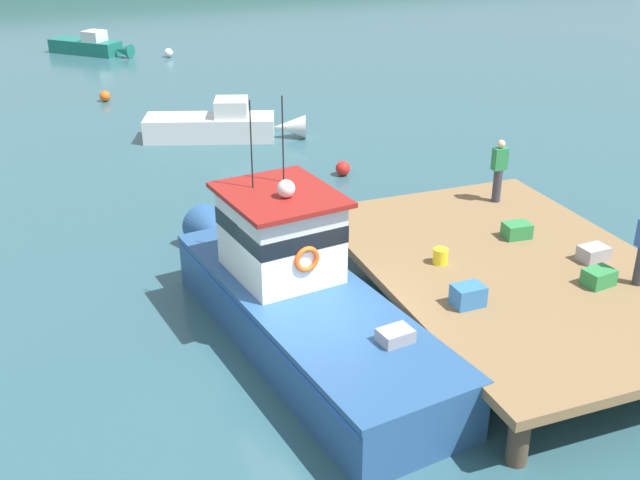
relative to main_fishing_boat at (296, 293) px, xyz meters
The scene contains 14 objects.
ground_plane 1.31m from the main_fishing_boat, 98.09° to the right, with size 200.00×200.00×0.00m, color #2D5660.
dock 4.76m from the main_fishing_boat, 10.06° to the right, with size 6.00×9.00×1.20m.
main_fishing_boat is the anchor object (origin of this frame).
crate_stack_mid_dock 6.49m from the main_fishing_boat, 10.82° to the right, with size 0.60×0.44×0.32m, color #9E9EA3.
crate_stack_near_edge 5.53m from the main_fishing_boat, ahead, with size 0.60×0.44×0.34m, color #2D8442.
crate_single_by_cleat 3.46m from the main_fishing_boat, 34.50° to the right, with size 0.60×0.44×0.42m, color #3370B2.
crate_single_far 6.14m from the main_fishing_boat, 20.70° to the right, with size 0.60×0.44×0.34m, color #2D8442.
bait_bucket 3.24m from the main_fishing_boat, ahead, with size 0.32×0.32×0.34m, color yellow.
deckhand_further_back 6.81m from the main_fishing_boat, 21.28° to the left, with size 0.36×0.22×1.63m.
moored_boat_far_left 31.39m from the main_fishing_boat, 91.80° to the left, with size 4.33×4.26×1.29m.
moored_boat_near_channel 13.97m from the main_fishing_boat, 82.10° to the left, with size 5.92×2.99×1.49m.
mooring_buoy_channel_marker 29.22m from the main_fishing_boat, 84.40° to the left, with size 0.47×0.47×0.47m, color silver.
mooring_buoy_spare_mooring 20.88m from the main_fishing_boat, 94.02° to the left, with size 0.47×0.47×0.47m, color #EA5B19.
mooring_buoy_inshore 9.81m from the main_fishing_boat, 61.89° to the left, with size 0.48×0.48×0.48m, color red.
Camera 1 is at (-4.31, -12.21, 8.62)m, focal length 43.28 mm.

